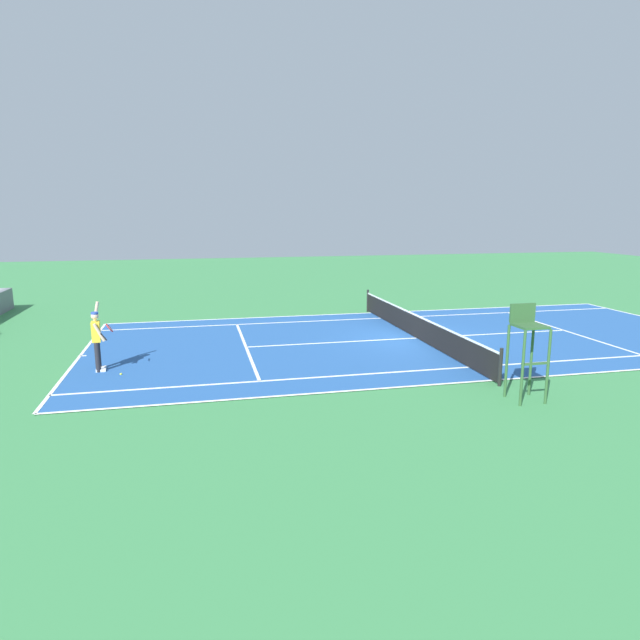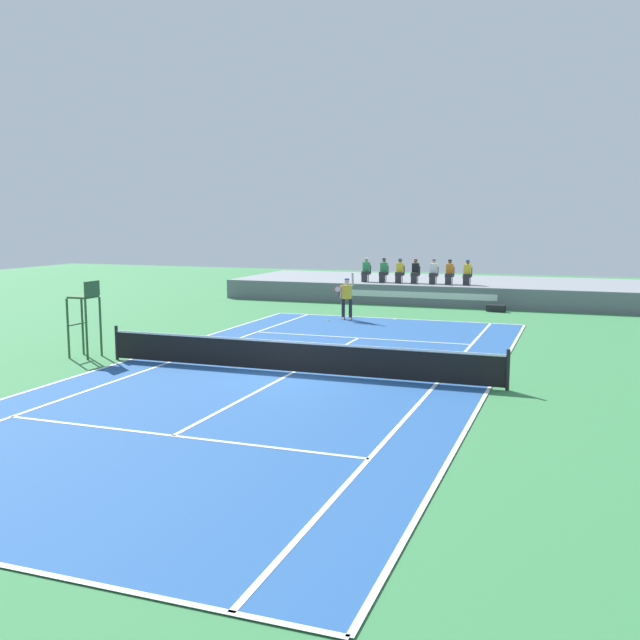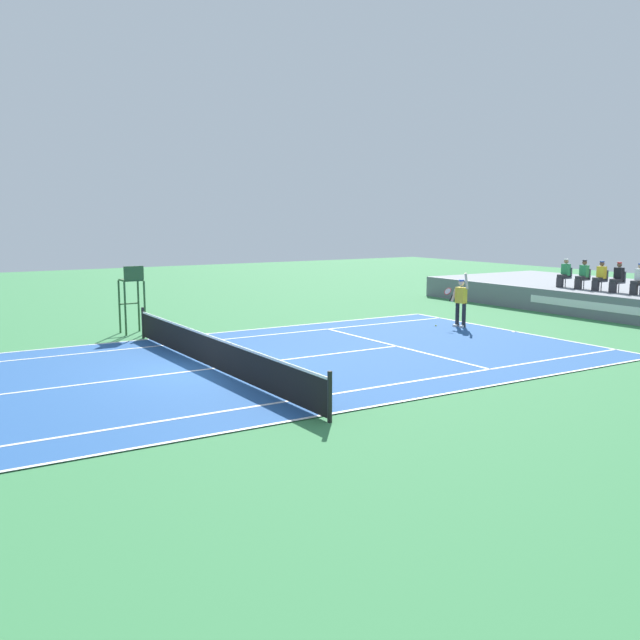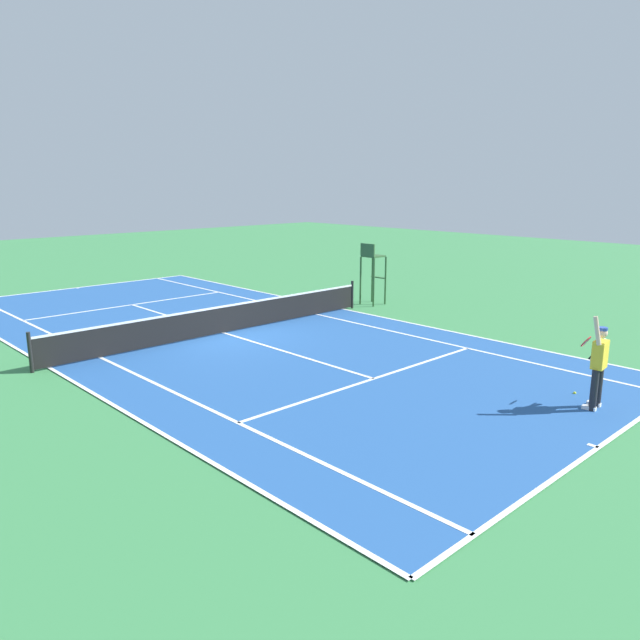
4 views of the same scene
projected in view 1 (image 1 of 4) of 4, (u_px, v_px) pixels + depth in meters
ground_plane at (415, 339)px, 20.79m from camera, size 80.00×80.00×0.00m
court at (415, 338)px, 20.79m from camera, size 11.08×23.88×0.03m
net at (416, 325)px, 20.69m from camera, size 11.98×0.10×1.07m
tennis_player at (97, 339)px, 16.33m from camera, size 0.75×0.68×2.08m
tennis_ball at (121, 374)px, 16.10m from camera, size 0.07×0.07×0.07m
umpire_chair at (527, 340)px, 13.73m from camera, size 0.77×0.77×2.44m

